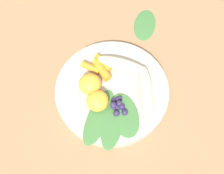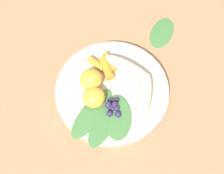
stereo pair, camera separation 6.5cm
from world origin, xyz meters
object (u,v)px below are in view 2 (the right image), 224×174
(bowl, at_px, (112,91))
(orange_segment_near, at_px, (94,97))
(banana_peeled_right, at_px, (144,97))
(kale_leaf_stray, at_px, (162,32))
(banana_peeled_left, at_px, (127,68))

(bowl, xyz_separation_m, orange_segment_near, (-0.01, 0.05, 0.03))
(banana_peeled_right, relative_size, kale_leaf_stray, 1.16)
(orange_segment_near, distance_m, kale_leaf_stray, 0.27)
(banana_peeled_right, bearing_deg, bowl, 80.23)
(banana_peeled_right, height_order, kale_leaf_stray, banana_peeled_right)
(banana_peeled_left, xyz_separation_m, orange_segment_near, (-0.03, 0.10, 0.00))
(bowl, bearing_deg, kale_leaf_stray, -67.53)
(banana_peeled_left, bearing_deg, kale_leaf_stray, -95.73)
(banana_peeled_right, distance_m, kale_leaf_stray, 0.22)
(banana_peeled_left, bearing_deg, bowl, 84.38)
(banana_peeled_right, height_order, orange_segment_near, orange_segment_near)
(orange_segment_near, bearing_deg, bowl, -84.01)
(bowl, height_order, banana_peeled_left, banana_peeled_left)
(bowl, height_order, kale_leaf_stray, bowl)
(banana_peeled_left, xyz_separation_m, banana_peeled_right, (-0.08, 0.01, 0.00))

